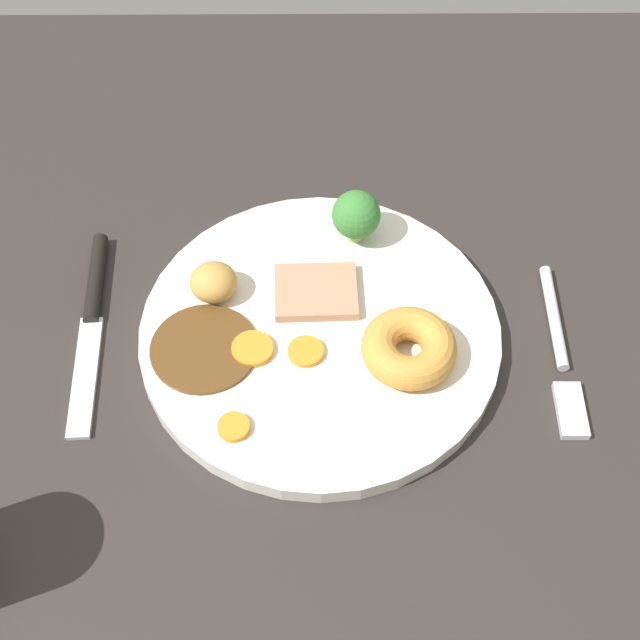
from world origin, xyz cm
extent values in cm
cube|color=#2B2623|center=(0.00, 0.00, 1.80)|extent=(120.00, 84.00, 3.60)
cylinder|color=silver|center=(2.91, -0.76, 4.30)|extent=(27.16, 27.16, 1.40)
cylinder|color=#563819|center=(11.45, 1.17, 5.15)|extent=(7.98, 7.98, 0.30)
cube|color=tan|center=(3.19, -3.90, 5.40)|extent=(6.44, 5.34, 0.80)
torus|color=#C68938|center=(-3.49, 2.00, 6.27)|extent=(6.96, 6.96, 2.54)
ellipsoid|color=#BC8C42|center=(10.98, -4.12, 6.38)|extent=(3.84, 3.74, 2.76)
cylinder|color=orange|center=(3.97, 1.53, 5.22)|extent=(2.65, 2.65, 0.44)
cylinder|color=orange|center=(8.93, 7.86, 5.25)|extent=(2.26, 2.26, 0.50)
cylinder|color=orange|center=(7.88, 1.29, 5.24)|extent=(3.08, 3.08, 0.49)
cylinder|color=#8CB766|center=(0.11, -9.89, 5.62)|extent=(1.47, 1.47, 1.25)
sphere|color=#387A33|center=(0.11, -9.89, 7.61)|extent=(3.89, 3.89, 3.89)
cylinder|color=silver|center=(-15.12, -2.40, 4.05)|extent=(1.00, 9.51, 0.90)
cube|color=silver|center=(-15.03, 5.85, 3.90)|extent=(2.05, 4.52, 0.60)
cylinder|color=black|center=(20.66, -6.35, 4.20)|extent=(1.59, 8.55, 1.20)
cube|color=silver|center=(20.25, 2.65, 3.80)|extent=(2.18, 10.57, 0.40)
camera|label=1|loc=(3.16, 39.15, 59.77)|focal=50.80mm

